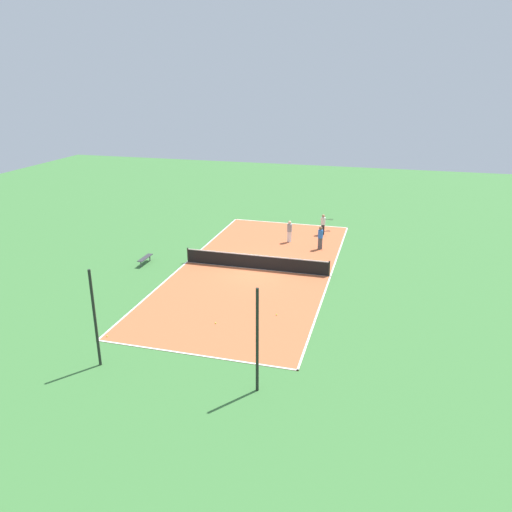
{
  "coord_description": "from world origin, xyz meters",
  "views": [
    {
      "loc": [
        -7.89,
        28.87,
        11.79
      ],
      "look_at": [
        0.0,
        0.0,
        0.9
      ],
      "focal_mm": 35.0,
      "sensor_mm": 36.0,
      "label": 1
    }
  ],
  "objects_px": {
    "player_near_blue": "(321,236)",
    "player_baseline_gray": "(289,230)",
    "tennis_net": "(256,261)",
    "tennis_ball_near_net": "(107,336)",
    "player_far_white": "(323,223)",
    "tennis_ball_midcourt": "(216,323)",
    "fence_post_back_left": "(257,341)",
    "fence_post_back_right": "(95,319)",
    "bench": "(145,258)",
    "tennis_ball_left_sideline": "(276,315)"
  },
  "relations": [
    {
      "from": "tennis_ball_left_sideline",
      "to": "tennis_net",
      "type": "bearing_deg",
      "value": -65.53
    },
    {
      "from": "player_near_blue",
      "to": "fence_post_back_right",
      "type": "bearing_deg",
      "value": -147.22
    },
    {
      "from": "player_far_white",
      "to": "fence_post_back_right",
      "type": "xyz_separation_m",
      "value": [
        6.62,
        21.15,
        1.26
      ]
    },
    {
      "from": "tennis_ball_near_net",
      "to": "tennis_ball_midcourt",
      "type": "height_order",
      "value": "same"
    },
    {
      "from": "tennis_ball_midcourt",
      "to": "fence_post_back_left",
      "type": "xyz_separation_m",
      "value": [
        -3.49,
        4.85,
        2.16
      ]
    },
    {
      "from": "player_baseline_gray",
      "to": "tennis_ball_near_net",
      "type": "height_order",
      "value": "player_baseline_gray"
    },
    {
      "from": "tennis_net",
      "to": "player_far_white",
      "type": "xyz_separation_m",
      "value": [
        -3.1,
        -8.48,
        0.42
      ]
    },
    {
      "from": "player_baseline_gray",
      "to": "tennis_net",
      "type": "bearing_deg",
      "value": 113.94
    },
    {
      "from": "tennis_net",
      "to": "player_baseline_gray",
      "type": "height_order",
      "value": "player_baseline_gray"
    },
    {
      "from": "player_near_blue",
      "to": "tennis_ball_near_net",
      "type": "xyz_separation_m",
      "value": [
        7.93,
        15.4,
        -0.94
      ]
    },
    {
      "from": "tennis_ball_left_sideline",
      "to": "tennis_ball_near_net",
      "type": "bearing_deg",
      "value": 30.85
    },
    {
      "from": "tennis_ball_midcourt",
      "to": "fence_post_back_right",
      "type": "relative_size",
      "value": 0.02
    },
    {
      "from": "fence_post_back_left",
      "to": "fence_post_back_right",
      "type": "bearing_deg",
      "value": 0.0
    },
    {
      "from": "player_far_white",
      "to": "tennis_ball_left_sideline",
      "type": "distance_m",
      "value": 14.61
    },
    {
      "from": "tennis_ball_left_sideline",
      "to": "tennis_ball_midcourt",
      "type": "distance_m",
      "value": 3.24
    },
    {
      "from": "player_far_white",
      "to": "fence_post_back_left",
      "type": "distance_m",
      "value": 21.19
    },
    {
      "from": "bench",
      "to": "fence_post_back_left",
      "type": "height_order",
      "value": "fence_post_back_left"
    },
    {
      "from": "tennis_net",
      "to": "player_far_white",
      "type": "bearing_deg",
      "value": -110.09
    },
    {
      "from": "bench",
      "to": "tennis_ball_left_sideline",
      "type": "relative_size",
      "value": 23.12
    },
    {
      "from": "player_baseline_gray",
      "to": "tennis_ball_near_net",
      "type": "relative_size",
      "value": 24.18
    },
    {
      "from": "bench",
      "to": "fence_post_back_right",
      "type": "bearing_deg",
      "value": 18.11
    },
    {
      "from": "fence_post_back_right",
      "to": "fence_post_back_left",
      "type": "bearing_deg",
      "value": 180.0
    },
    {
      "from": "fence_post_back_left",
      "to": "fence_post_back_right",
      "type": "xyz_separation_m",
      "value": [
        7.02,
        0.0,
        0.0
      ]
    },
    {
      "from": "tennis_net",
      "to": "tennis_ball_left_sideline",
      "type": "bearing_deg",
      "value": 114.47
    },
    {
      "from": "player_baseline_gray",
      "to": "bench",
      "type": "bearing_deg",
      "value": 73.09
    },
    {
      "from": "tennis_ball_near_net",
      "to": "fence_post_back_left",
      "type": "bearing_deg",
      "value": 164.57
    },
    {
      "from": "tennis_ball_left_sideline",
      "to": "fence_post_back_left",
      "type": "xyz_separation_m",
      "value": [
        -0.74,
        6.57,
        2.16
      ]
    },
    {
      "from": "bench",
      "to": "tennis_ball_near_net",
      "type": "xyz_separation_m",
      "value": [
        -2.8,
        9.44,
        -0.33
      ]
    },
    {
      "from": "player_far_white",
      "to": "tennis_net",
      "type": "bearing_deg",
      "value": -119.1
    },
    {
      "from": "player_near_blue",
      "to": "player_far_white",
      "type": "bearing_deg",
      "value": 59.22
    },
    {
      "from": "tennis_net",
      "to": "fence_post_back_left",
      "type": "xyz_separation_m",
      "value": [
        -3.51,
        12.67,
        1.68
      ]
    },
    {
      "from": "tennis_ball_near_net",
      "to": "tennis_ball_left_sideline",
      "type": "bearing_deg",
      "value": -149.15
    },
    {
      "from": "tennis_ball_near_net",
      "to": "fence_post_back_right",
      "type": "distance_m",
      "value": 3.25
    },
    {
      "from": "fence_post_back_right",
      "to": "tennis_ball_near_net",
      "type": "bearing_deg",
      "value": -65.5
    },
    {
      "from": "tennis_net",
      "to": "player_far_white",
      "type": "relative_size",
      "value": 5.86
    },
    {
      "from": "fence_post_back_right",
      "to": "tennis_ball_left_sideline",
      "type": "bearing_deg",
      "value": -133.71
    },
    {
      "from": "fence_post_back_right",
      "to": "tennis_ball_midcourt",
      "type": "bearing_deg",
      "value": -126.09
    },
    {
      "from": "fence_post_back_left",
      "to": "player_baseline_gray",
      "type": "bearing_deg",
      "value": -82.17
    },
    {
      "from": "tennis_ball_midcourt",
      "to": "fence_post_back_left",
      "type": "distance_m",
      "value": 6.35
    },
    {
      "from": "bench",
      "to": "fence_post_back_left",
      "type": "bearing_deg",
      "value": 42.91
    },
    {
      "from": "tennis_net",
      "to": "player_near_blue",
      "type": "bearing_deg",
      "value": -124.54
    },
    {
      "from": "player_near_blue",
      "to": "fence_post_back_right",
      "type": "distance_m",
      "value": 18.97
    },
    {
      "from": "tennis_net",
      "to": "tennis_ball_near_net",
      "type": "height_order",
      "value": "tennis_net"
    },
    {
      "from": "player_near_blue",
      "to": "player_baseline_gray",
      "type": "distance_m",
      "value": 2.65
    },
    {
      "from": "player_near_blue",
      "to": "player_baseline_gray",
      "type": "xyz_separation_m",
      "value": [
        2.46,
        -0.99,
        -0.03
      ]
    },
    {
      "from": "tennis_net",
      "to": "player_near_blue",
      "type": "height_order",
      "value": "player_near_blue"
    },
    {
      "from": "tennis_ball_near_net",
      "to": "tennis_ball_midcourt",
      "type": "relative_size",
      "value": 1.0
    },
    {
      "from": "tennis_net",
      "to": "tennis_ball_midcourt",
      "type": "xyz_separation_m",
      "value": [
        -0.02,
        7.81,
        -0.47
      ]
    },
    {
      "from": "fence_post_back_right",
      "to": "tennis_net",
      "type": "bearing_deg",
      "value": -105.5
    },
    {
      "from": "tennis_net",
      "to": "player_baseline_gray",
      "type": "distance_m",
      "value": 6.04
    }
  ]
}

